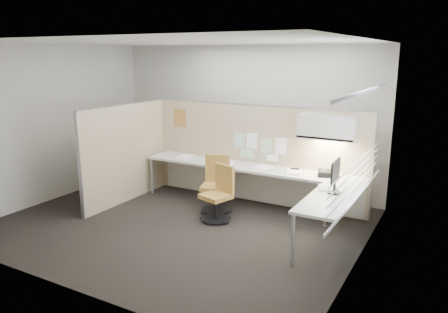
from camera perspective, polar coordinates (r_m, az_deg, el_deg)
The scene contains 27 objects.
floor at distance 7.06m, azimuth -5.78°, elevation -8.73°, with size 5.50×4.50×0.01m, color black.
ceiling at distance 6.55m, azimuth -6.36°, elevation 14.70°, with size 5.50×4.50×0.01m, color white.
wall_back at distance 8.58m, azimuth 2.65°, elevation 4.99°, with size 5.50×0.02×2.80m, color beige.
wall_front at distance 5.05m, azimuth -20.92°, elevation -1.76°, with size 5.50×0.02×2.80m, color beige.
wall_left at distance 8.54m, azimuth -21.37°, elevation 4.05°, with size 0.02×4.50×2.80m, color beige.
wall_right at distance 5.58m, azimuth 17.71°, elevation -0.12°, with size 0.02×4.50×2.80m, color beige.
window_pane at distance 5.55m, azimuth 17.56°, elevation 1.41°, with size 0.01×2.80×1.30m, color #A8B4C3.
partition_back at distance 7.86m, azimuth 4.07°, elevation 0.32°, with size 4.10×0.06×1.75m, color tan.
partition_left at distance 8.08m, azimuth -12.65°, elevation 0.37°, with size 0.06×2.20×1.75m, color tan.
desk at distance 7.36m, azimuth 5.14°, elevation -2.80°, with size 4.00×2.07×0.73m.
overhead_bin at distance 7.08m, azimuth 13.37°, elevation 3.79°, with size 0.90×0.36×0.38m, color beige.
task_light_strip at distance 7.12m, azimuth 13.28°, elevation 2.12°, with size 0.60×0.06×0.02m, color #FFEABF.
pinned_papers at distance 7.76m, azimuth 4.51°, elevation 1.34°, with size 1.01×0.00×0.47m.
poster at distance 8.52m, azimuth -5.78°, elevation 5.02°, with size 0.28×0.00×0.35m, color orange.
chair_left at distance 7.04m, azimuth -0.68°, elevation -5.11°, with size 0.52×0.53×0.89m.
chair_right at distance 7.44m, azimuth -1.06°, elevation -3.85°, with size 0.56×0.58×0.94m.
monitor at distance 6.23m, azimuth 14.33°, elevation -2.31°, with size 0.19×0.45×0.47m.
phone at distance 7.12m, azimuth 12.95°, elevation -2.14°, with size 0.26×0.25×0.12m.
stapler at distance 7.35m, azimuth 9.30°, elevation -1.70°, with size 0.14×0.04×0.05m, color black.
tape_dispenser at distance 7.18m, azimuth 12.67°, elevation -2.17°, with size 0.10×0.06×0.06m, color black.
coat_hook at distance 7.43m, azimuth -17.70°, elevation 3.28°, with size 0.18×0.43×1.30m.
paper_stack_0 at distance 8.24m, azimuth -5.15°, elevation -0.04°, with size 0.23×0.30×0.02m, color white.
paper_stack_1 at distance 7.99m, azimuth -1.35°, elevation -0.43°, with size 0.23×0.30×0.02m, color white.
paper_stack_2 at distance 7.68m, azimuth 0.18°, elevation -0.92°, with size 0.23×0.30×0.04m, color white.
paper_stack_3 at distance 7.52m, azimuth 5.15°, elevation -1.39°, with size 0.23×0.30×0.01m, color white.
paper_stack_4 at distance 7.25m, azimuth 9.05°, elevation -1.99°, with size 0.23×0.30×0.03m, color white.
paper_stack_5 at distance 6.51m, azimuth 13.25°, elevation -4.01°, with size 0.23×0.30×0.02m, color white.
Camera 1 is at (3.79, -5.34, 2.63)m, focal length 35.00 mm.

